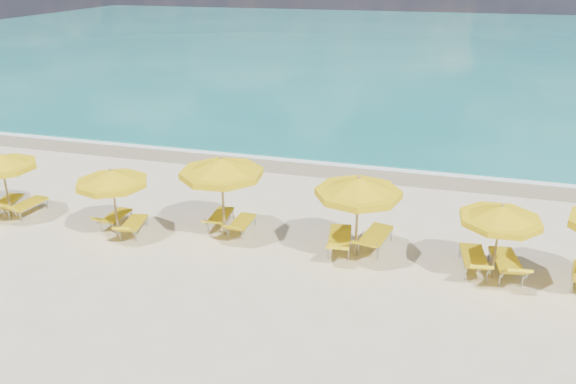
# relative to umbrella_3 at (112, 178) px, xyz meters

# --- Properties ---
(ground_plane) EXTENTS (120.00, 120.00, 0.00)m
(ground_plane) POSITION_rel_umbrella_3_xyz_m (5.00, 0.57, -1.91)
(ground_plane) COLOR beige
(ocean) EXTENTS (120.00, 80.00, 0.30)m
(ocean) POSITION_rel_umbrella_3_xyz_m (5.00, 48.57, -1.91)
(ocean) COLOR #147370
(ocean) RESTS_ON ground
(wet_sand_band) EXTENTS (120.00, 2.60, 0.01)m
(wet_sand_band) POSITION_rel_umbrella_3_xyz_m (5.00, 7.97, -1.91)
(wet_sand_band) COLOR tan
(wet_sand_band) RESTS_ON ground
(foam_line) EXTENTS (120.00, 1.20, 0.03)m
(foam_line) POSITION_rel_umbrella_3_xyz_m (5.00, 8.77, -1.91)
(foam_line) COLOR white
(foam_line) RESTS_ON ground
(whitecap_near) EXTENTS (14.00, 0.36, 0.05)m
(whitecap_near) POSITION_rel_umbrella_3_xyz_m (-1.00, 17.57, -1.91)
(whitecap_near) COLOR white
(whitecap_near) RESTS_ON ground
(whitecap_far) EXTENTS (18.00, 0.30, 0.05)m
(whitecap_far) POSITION_rel_umbrella_3_xyz_m (13.00, 24.57, -1.91)
(whitecap_far) COLOR white
(whitecap_far) RESTS_ON ground
(umbrella_2) EXTENTS (2.85, 2.85, 2.28)m
(umbrella_2) POSITION_rel_umbrella_3_xyz_m (-4.26, 0.25, 0.04)
(umbrella_2) COLOR #A28551
(umbrella_2) RESTS_ON ground
(umbrella_3) EXTENTS (2.44, 2.44, 2.24)m
(umbrella_3) POSITION_rel_umbrella_3_xyz_m (0.00, 0.00, 0.00)
(umbrella_3) COLOR #A28551
(umbrella_3) RESTS_ON ground
(umbrella_4) EXTENTS (3.25, 3.25, 2.62)m
(umbrella_4) POSITION_rel_umbrella_3_xyz_m (3.23, 0.93, 0.33)
(umbrella_4) COLOR #A28551
(umbrella_4) RESTS_ON ground
(umbrella_5) EXTENTS (2.80, 2.80, 2.52)m
(umbrella_5) POSITION_rel_umbrella_3_xyz_m (7.44, 0.69, 0.24)
(umbrella_5) COLOR #A28551
(umbrella_5) RESTS_ON ground
(umbrella_6) EXTENTS (2.75, 2.75, 2.20)m
(umbrella_6) POSITION_rel_umbrella_3_xyz_m (11.24, 0.47, -0.03)
(umbrella_6) COLOR #A28551
(umbrella_6) RESTS_ON ground
(lounger_2_left) EXTENTS (0.92, 1.95, 0.71)m
(lounger_2_left) POSITION_rel_umbrella_3_xyz_m (-4.62, 0.45, -1.69)
(lounger_2_left) COLOR #A5A8AD
(lounger_2_left) RESTS_ON ground
(lounger_2_right) EXTENTS (0.79, 1.80, 0.83)m
(lounger_2_right) POSITION_rel_umbrella_3_xyz_m (-3.80, 0.52, -1.69)
(lounger_2_right) COLOR #A5A8AD
(lounger_2_right) RESTS_ON ground
(lounger_3_left) EXTENTS (0.57, 1.61, 0.71)m
(lounger_3_left) POSITION_rel_umbrella_3_xyz_m (-0.43, 0.56, -1.71)
(lounger_3_left) COLOR #A5A8AD
(lounger_3_left) RESTS_ON ground
(lounger_3_right) EXTENTS (0.84, 1.75, 0.72)m
(lounger_3_right) POSITION_rel_umbrella_3_xyz_m (0.44, 0.18, -1.70)
(lounger_3_right) COLOR #A5A8AD
(lounger_3_right) RESTS_ON ground
(lounger_4_left) EXTENTS (0.68, 1.78, 0.66)m
(lounger_4_left) POSITION_rel_umbrella_3_xyz_m (2.87, 1.48, -1.70)
(lounger_4_left) COLOR #A5A8AD
(lounger_4_left) RESTS_ON ground
(lounger_4_right) EXTENTS (0.59, 1.70, 0.71)m
(lounger_4_right) POSITION_rel_umbrella_3_xyz_m (3.71, 1.20, -1.70)
(lounger_4_right) COLOR #A5A8AD
(lounger_4_right) RESTS_ON ground
(lounger_5_left) EXTENTS (0.92, 2.14, 0.76)m
(lounger_5_left) POSITION_rel_umbrella_3_xyz_m (6.93, 0.90, -1.66)
(lounger_5_left) COLOR #A5A8AD
(lounger_5_left) RESTS_ON ground
(lounger_5_right) EXTENTS (1.04, 2.17, 0.78)m
(lounger_5_right) POSITION_rel_umbrella_3_xyz_m (7.94, 1.27, -1.66)
(lounger_5_right) COLOR #A5A8AD
(lounger_5_right) RESTS_ON ground
(lounger_6_left) EXTENTS (0.84, 2.01, 0.81)m
(lounger_6_left) POSITION_rel_umbrella_3_xyz_m (10.76, 0.73, -1.67)
(lounger_6_left) COLOR #A5A8AD
(lounger_6_left) RESTS_ON ground
(lounger_6_right) EXTENTS (0.97, 2.07, 0.86)m
(lounger_6_right) POSITION_rel_umbrella_3_xyz_m (11.61, 0.71, -1.66)
(lounger_6_right) COLOR #A5A8AD
(lounger_6_right) RESTS_ON ground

